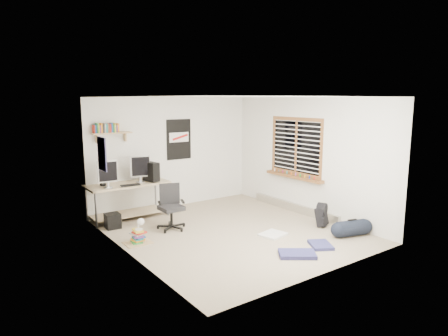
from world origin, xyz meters
TOP-DOWN VIEW (x-y plane):
  - floor at (0.00, 0.00)m, footprint 4.00×4.50m
  - ceiling at (0.00, 0.00)m, footprint 4.00×4.50m
  - back_wall at (0.00, 2.25)m, footprint 4.00×0.01m
  - left_wall at (-2.00, 0.00)m, footprint 0.01×4.50m
  - right_wall at (2.00, 0.00)m, footprint 0.01×4.50m
  - desk at (-1.24, 1.95)m, footprint 1.81×1.26m
  - monitor_left at (-1.72, 1.72)m, footprint 0.39×0.12m
  - monitor_right at (-0.99, 1.87)m, footprint 0.42×0.20m
  - pc_tower at (-0.76, 1.83)m, footprint 0.26×0.41m
  - keyboard at (-1.30, 1.65)m, footprint 0.40×0.17m
  - speaker_left at (-1.75, 1.95)m, footprint 0.11×0.11m
  - speaker_right at (-0.70, 1.77)m, footprint 0.11×0.11m
  - office_chair at (-0.85, 0.78)m, footprint 0.72×0.72m
  - wall_shelf at (-1.45, 2.14)m, footprint 0.80×0.22m
  - poster_back_wall at (0.15, 2.23)m, footprint 0.62×0.03m
  - poster_left_wall at (-1.99, 1.20)m, footprint 0.02×0.42m
  - window at (1.95, 0.30)m, footprint 0.10×1.50m
  - baseboard_heater at (1.96, 0.30)m, footprint 0.08×2.50m
  - backpack at (1.62, -0.78)m, footprint 0.33×0.30m
  - duffel_bag at (1.64, -1.47)m, footprint 0.36×0.36m
  - tshirt at (0.48, -0.63)m, footprint 0.52×0.46m
  - jeans_a at (0.15, -1.57)m, footprint 0.68×0.63m
  - jeans_b at (0.77, -1.50)m, footprint 0.51×0.55m
  - book_stack at (-1.69, 0.44)m, footprint 0.49×0.43m
  - desk_lamp at (-1.67, 0.42)m, footprint 0.17×0.24m
  - subwoofer at (-1.75, 1.49)m, footprint 0.28×0.28m

SIDE VIEW (x-z plane):
  - floor at x=0.00m, z-range -0.01..0.00m
  - tshirt at x=0.48m, z-range 0.00..0.04m
  - jeans_b at x=0.77m, z-range 0.00..0.05m
  - jeans_a at x=0.15m, z-range 0.00..0.06m
  - baseboard_heater at x=1.96m, z-range 0.00..0.18m
  - duffel_bag at x=1.64m, z-range -0.14..0.42m
  - subwoofer at x=-1.75m, z-range -0.01..0.29m
  - book_stack at x=-1.69m, z-range 0.01..0.29m
  - backpack at x=1.62m, z-range 0.02..0.38m
  - desk at x=-1.24m, z-range -0.01..0.74m
  - desk_lamp at x=-1.67m, z-range 0.27..0.49m
  - office_chair at x=-0.85m, z-range 0.06..0.92m
  - keyboard at x=-1.30m, z-range 0.76..0.78m
  - speaker_right at x=-0.70m, z-range 0.76..0.93m
  - speaker_left at x=-1.75m, z-range 0.76..0.94m
  - pc_tower at x=-0.76m, z-range 0.76..1.16m
  - monitor_left at x=-1.72m, z-range 0.76..1.19m
  - monitor_right at x=-0.99m, z-range 0.76..1.20m
  - back_wall at x=0.00m, z-range 0.00..2.50m
  - left_wall at x=-2.00m, z-range 0.00..2.50m
  - right_wall at x=2.00m, z-range 0.00..2.50m
  - window at x=1.95m, z-range 0.82..2.08m
  - poster_left_wall at x=-1.99m, z-range 1.20..1.80m
  - poster_back_wall at x=0.15m, z-range 1.09..2.01m
  - wall_shelf at x=-1.45m, z-range 1.66..1.90m
  - ceiling at x=0.00m, z-range 2.50..2.51m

